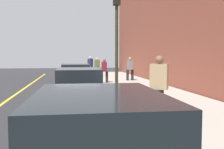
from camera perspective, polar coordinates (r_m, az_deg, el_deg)
ground_plane at (r=15.21m, az=-7.84°, el=-3.35°), size 56.00×56.00×0.00m
sidewalk at (r=15.64m, az=4.35°, el=-2.84°), size 28.00×4.60×0.15m
lane_stripe_centre at (r=15.46m, az=-19.79°, el=-3.42°), size 28.00×0.14×0.01m
snow_bank_curb at (r=19.88m, az=-6.19°, el=-1.26°), size 4.92×0.56×0.22m
parked_car_green at (r=3.53m, az=-3.21°, el=-16.00°), size 4.43×1.99×1.51m
parked_car_charcoal at (r=9.80m, az=-7.54°, el=-3.03°), size 4.19×1.93×1.51m
parked_car_silver at (r=15.55m, az=-8.25°, el=-0.38°), size 4.62×1.90×1.51m
pedestrian_olive_coat at (r=23.74m, az=-3.37°, el=1.92°), size 0.55×0.50×1.69m
pedestrian_tan_coat at (r=7.50m, az=10.57°, el=-2.37°), size 0.55×0.59×1.84m
pedestrian_grey_coat at (r=19.15m, az=4.08°, el=1.45°), size 0.50×0.57×1.74m
pedestrian_navy_coat at (r=25.17m, az=-4.93°, el=2.17°), size 0.57×0.53×1.80m
pedestrian_burgundy_coat at (r=17.40m, az=-1.76°, el=1.03°), size 0.47×0.54×1.65m
traffic_light_pole at (r=9.94m, az=1.04°, el=11.05°), size 0.35×0.26×4.48m
rolling_suitcase at (r=25.63m, az=-4.95°, el=0.60°), size 0.34×0.22×0.84m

